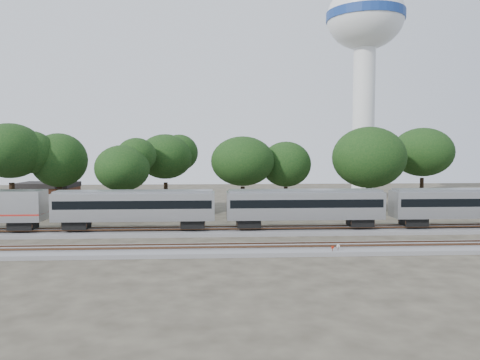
{
  "coord_description": "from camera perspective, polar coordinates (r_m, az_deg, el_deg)",
  "views": [
    {
      "loc": [
        -4.46,
        -48.63,
        10.12
      ],
      "look_at": [
        -1.45,
        5.0,
        6.36
      ],
      "focal_mm": 35.0,
      "sensor_mm": 36.0,
      "label": 1
    }
  ],
  "objects": [
    {
      "name": "ground",
      "position": [
        49.87,
        2.01,
        -7.71
      ],
      "size": [
        160.0,
        160.0,
        0.0
      ],
      "primitive_type": "plane",
      "color": "#383328",
      "rests_on": "ground"
    },
    {
      "name": "track_far",
      "position": [
        55.7,
        1.45,
        -6.25
      ],
      "size": [
        160.0,
        5.0,
        0.73
      ],
      "color": "slate",
      "rests_on": "ground"
    },
    {
      "name": "track_near",
      "position": [
        45.93,
        2.47,
        -8.46
      ],
      "size": [
        160.0,
        5.0,
        0.73
      ],
      "color": "slate",
      "rests_on": "ground"
    },
    {
      "name": "train",
      "position": [
        56.12,
        8.05,
        -2.94
      ],
      "size": [
        96.18,
        3.32,
        4.9
      ],
      "color": "#A9ABB0",
      "rests_on": "ground"
    },
    {
      "name": "switch_stand_red",
      "position": [
        45.06,
        11.21,
        -8.29
      ],
      "size": [
        0.29,
        0.08,
        0.91
      ],
      "rotation": [
        0.0,
        0.0,
        0.19
      ],
      "color": "#512D19",
      "rests_on": "ground"
    },
    {
      "name": "switch_stand_white",
      "position": [
        45.52,
        11.87,
        -8.12
      ],
      "size": [
        0.31,
        0.06,
        0.98
      ],
      "rotation": [
        0.0,
        0.0,
        0.02
      ],
      "color": "#512D19",
      "rests_on": "ground"
    },
    {
      "name": "switch_lever",
      "position": [
        45.92,
        10.63,
        -8.6
      ],
      "size": [
        0.52,
        0.34,
        0.3
      ],
      "primitive_type": "cube",
      "rotation": [
        0.0,
        0.0,
        0.08
      ],
      "color": "#512D19",
      "rests_on": "ground"
    },
    {
      "name": "water_tower",
      "position": [
        98.66,
        14.98,
        16.14
      ],
      "size": [
        15.16,
        15.16,
        41.97
      ],
      "color": "silver",
      "rests_on": "ground"
    },
    {
      "name": "brick_building",
      "position": [
        83.6,
        -22.41,
        -1.75
      ],
      "size": [
        9.57,
        7.15,
        4.34
      ],
      "rotation": [
        0.0,
        0.0,
        -0.09
      ],
      "color": "brown",
      "rests_on": "ground"
    },
    {
      "name": "tree_0",
      "position": [
        72.38,
        -26.18,
        3.2
      ],
      "size": [
        9.8,
        9.8,
        13.81
      ],
      "color": "black",
      "rests_on": "ground"
    },
    {
      "name": "tree_1",
      "position": [
        73.91,
        -21.2,
        2.26
      ],
      "size": [
        8.37,
        8.37,
        11.8
      ],
      "color": "black",
      "rests_on": "ground"
    },
    {
      "name": "tree_2",
      "position": [
        65.81,
        -14.13,
        1.39
      ],
      "size": [
        7.4,
        7.4,
        10.44
      ],
      "color": "black",
      "rests_on": "ground"
    },
    {
      "name": "tree_3",
      "position": [
        73.17,
        -9.08,
        2.82
      ],
      "size": [
        8.83,
        8.83,
        12.45
      ],
      "color": "black",
      "rests_on": "ground"
    },
    {
      "name": "tree_4",
      "position": [
        68.38,
        0.33,
        2.29
      ],
      "size": [
        8.23,
        8.23,
        11.6
      ],
      "color": "black",
      "rests_on": "ground"
    },
    {
      "name": "tree_5",
      "position": [
        71.74,
        5.62,
        1.91
      ],
      "size": [
        7.67,
        7.67,
        10.81
      ],
      "color": "black",
      "rests_on": "ground"
    },
    {
      "name": "tree_6",
      "position": [
        73.38,
        15.47,
        2.65
      ],
      "size": [
        8.74,
        8.74,
        12.32
      ],
      "color": "black",
      "rests_on": "ground"
    },
    {
      "name": "tree_7",
      "position": [
        83.93,
        21.37,
        3.17
      ],
      "size": [
        9.47,
        9.47,
        13.35
      ],
      "color": "black",
      "rests_on": "ground"
    }
  ]
}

